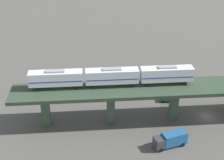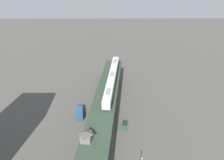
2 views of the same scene
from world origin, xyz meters
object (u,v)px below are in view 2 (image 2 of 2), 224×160
at_px(subway_train, 112,78).
at_px(signal_hut, 86,136).
at_px(delivery_truck, 80,112).
at_px(street_car_green, 125,124).

xyz_separation_m(subway_train, signal_hut, (7.26, 29.86, -0.74)).
bearing_deg(delivery_truck, signal_hut, 105.39).
distance_m(signal_hut, street_car_green, 20.64).
relative_size(signal_hut, street_car_green, 0.76).
height_order(signal_hut, delivery_truck, signal_hut).
xyz_separation_m(signal_hut, delivery_truck, (5.45, -19.79, -8.94)).
bearing_deg(delivery_truck, subway_train, -141.59).
bearing_deg(subway_train, signal_hut, 76.34).
relative_size(street_car_green, delivery_truck, 0.63).
height_order(subway_train, signal_hut, subway_train).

